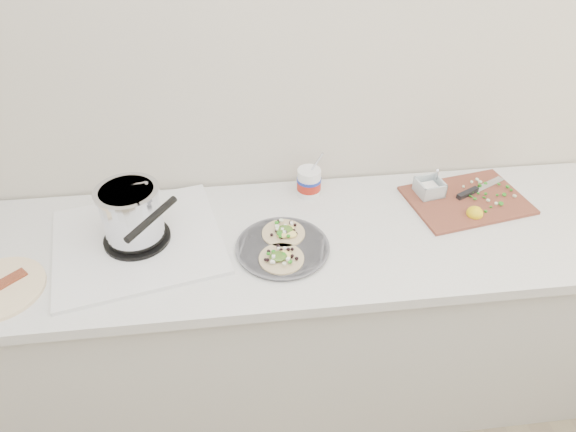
{
  "coord_description": "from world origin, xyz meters",
  "views": [
    {
      "loc": [
        -0.17,
        0.09,
        2.04
      ],
      "look_at": [
        -0.01,
        1.45,
        0.96
      ],
      "focal_mm": 32.0,
      "sensor_mm": 36.0,
      "label": 1
    }
  ],
  "objects": [
    {
      "name": "tub",
      "position": [
        0.09,
        1.65,
        0.97
      ],
      "size": [
        0.09,
        0.09,
        0.21
      ],
      "rotation": [
        0.0,
        0.0,
        -0.0
      ],
      "color": "white",
      "rests_on": "counter"
    },
    {
      "name": "cutboard",
      "position": [
        0.66,
        1.54,
        0.92
      ],
      "size": [
        0.47,
        0.36,
        0.07
      ],
      "rotation": [
        0.0,
        0.0,
        0.18
      ],
      "color": "brown",
      "rests_on": "counter"
    },
    {
      "name": "stove",
      "position": [
        -0.52,
        1.44,
        0.99
      ],
      "size": [
        0.63,
        0.6,
        0.26
      ],
      "rotation": [
        0.0,
        0.0,
        0.21
      ],
      "color": "silver",
      "rests_on": "counter"
    },
    {
      "name": "counter",
      "position": [
        0.0,
        1.43,
        0.45
      ],
      "size": [
        2.44,
        0.66,
        0.9
      ],
      "color": "beige",
      "rests_on": "ground"
    },
    {
      "name": "taco_plate",
      "position": [
        -0.04,
        1.35,
        0.92
      ],
      "size": [
        0.31,
        0.32,
        0.04
      ],
      "rotation": [
        0.0,
        0.0,
        -0.43
      ],
      "color": "#53535A",
      "rests_on": "counter"
    }
  ]
}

